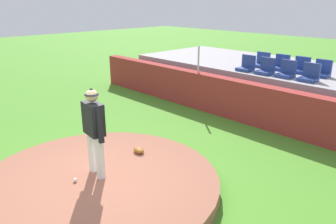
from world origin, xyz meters
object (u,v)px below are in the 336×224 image
Objects in this scene: stadium_chair_0 at (247,66)px; stadium_chair_5 at (281,65)px; stadium_chair_1 at (266,69)px; stadium_chair_3 at (309,75)px; stadium_chair_4 at (261,62)px; stadium_chair_6 at (301,68)px; stadium_chair_2 at (286,72)px; pitcher at (94,126)px; baseball at (75,180)px; stadium_chair_7 at (322,71)px; fielding_glove at (139,150)px.

stadium_chair_5 is at bearing -127.12° from stadium_chair_0.
stadium_chair_5 is at bearing -89.58° from stadium_chair_1.
stadium_chair_3 is at bearing -177.76° from stadium_chair_1.
stadium_chair_4 is 1.38m from stadium_chair_6.
stadium_chair_2 is 1.62m from stadium_chair_4.
pitcher is 6.38m from stadium_chair_2.
stadium_chair_2 is (0.66, 0.05, 0.00)m from stadium_chair_1.
stadium_chair_2 and stadium_chair_3 have the same top height.
baseball is 7.03m from stadium_chair_3.
pitcher reaches higher than stadium_chair_0.
stadium_chair_7 is (1.16, 7.21, 0.17)m from pitcher.
stadium_chair_4 is 0.71m from stadium_chair_5.
stadium_chair_0 is 1.00× the size of stadium_chair_4.
stadium_chair_1 is 1.00× the size of stadium_chair_2.
stadium_chair_7 is (2.07, -0.01, 0.00)m from stadium_chair_4.
stadium_chair_1 reaches higher than baseball.
stadium_chair_4 and stadium_chair_5 have the same top height.
stadium_chair_2 reaches higher than fielding_glove.
stadium_chair_0 is 1.68m from stadium_chair_6.
stadium_chair_1 is at bearing 90.42° from stadium_chair_5.
fielding_glove is 0.60× the size of stadium_chair_2.
baseball is 7.78m from stadium_chair_5.
fielding_glove is at bearing 83.72° from stadium_chair_6.
stadium_chair_0 is 1.00× the size of stadium_chair_7.
pitcher is 3.47× the size of stadium_chair_4.
pitcher is 3.47× the size of stadium_chair_0.
fielding_glove is at bearing 89.96° from stadium_chair_1.
stadium_chair_3 is (1.36, 0.05, 0.00)m from stadium_chair_1.
stadium_chair_1 is 1.36m from stadium_chair_3.
stadium_chair_4 is at bearing -75.26° from fielding_glove.
stadium_chair_5 is at bearing -52.84° from stadium_chair_2.
fielding_glove is 6.28m from stadium_chair_7.
fielding_glove is 0.60× the size of stadium_chair_6.
stadium_chair_6 is 1.00× the size of stadium_chair_7.
stadium_chair_4 is (-0.90, 7.23, 0.17)m from pitcher.
stadium_chair_5 is at bearing 98.30° from pitcher.
stadium_chair_7 is (1.20, 7.67, 1.14)m from baseball.
stadium_chair_1 is (-0.19, 6.32, 0.17)m from pitcher.
stadium_chair_5 is at bearing 91.18° from baseball.
baseball is 0.15× the size of stadium_chair_4.
stadium_chair_4 is at bearing -89.60° from stadium_chair_0.
stadium_chair_5 is 1.36m from stadium_chair_7.
stadium_chair_0 is (-0.86, 6.77, 1.14)m from baseball.
stadium_chair_2 is 1.00× the size of stadium_chair_5.
pitcher reaches higher than stadium_chair_7.
pitcher is 3.47× the size of stadium_chair_5.
fielding_glove is at bearing 97.85° from stadium_chair_0.
stadium_chair_1 and stadium_chair_6 have the same top height.
stadium_chair_0 is at bearing 0.46° from stadium_chair_1.
stadium_chair_6 reaches higher than fielding_glove.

